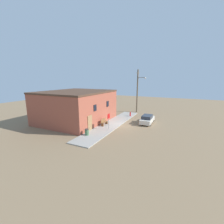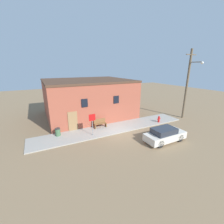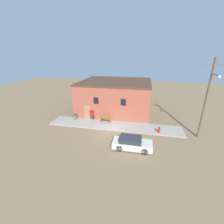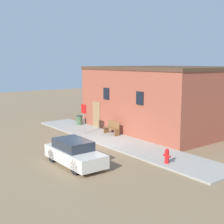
# 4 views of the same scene
# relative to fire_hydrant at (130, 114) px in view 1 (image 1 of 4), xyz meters

# --- Properties ---
(ground_plane) EXTENTS (80.00, 80.00, 0.00)m
(ground_plane) POSITION_rel_fire_hydrant_xyz_m (-5.77, -0.51, -0.50)
(ground_plane) COLOR #846B4C
(sidewalk) EXTENTS (17.79, 2.89, 0.10)m
(sidewalk) POSITION_rel_fire_hydrant_xyz_m (-5.77, 0.93, -0.45)
(sidewalk) COLOR #9E998E
(sidewalk) RESTS_ON ground
(brick_building) EXTENTS (11.21, 9.72, 5.06)m
(brick_building) POSITION_rel_fire_hydrant_xyz_m (-6.72, 7.18, 2.03)
(brick_building) COLOR #9E4C38
(brick_building) RESTS_ON ground
(fire_hydrant) EXTENTS (0.49, 0.23, 0.80)m
(fire_hydrant) POSITION_rel_fire_hydrant_xyz_m (0.00, 0.00, 0.00)
(fire_hydrant) COLOR red
(fire_hydrant) RESTS_ON sidewalk
(stop_sign) EXTENTS (0.67, 0.06, 2.21)m
(stop_sign) POSITION_rel_fire_hydrant_xyz_m (-8.60, 0.23, 1.15)
(stop_sign) COLOR gray
(stop_sign) RESTS_ON sidewalk
(bench) EXTENTS (1.40, 0.44, 1.00)m
(bench) POSITION_rel_fire_hydrant_xyz_m (-7.14, 1.76, 0.07)
(bench) COLOR brown
(bench) RESTS_ON sidewalk
(trash_bin) EXTENTS (0.52, 0.52, 0.78)m
(trash_bin) POSITION_rel_fire_hydrant_xyz_m (-11.74, 1.71, -0.01)
(trash_bin) COLOR #426642
(trash_bin) RESTS_ON sidewalk
(utility_pole) EXTENTS (1.80, 1.86, 8.87)m
(utility_pole) POSITION_rel_fire_hydrant_xyz_m (4.43, -0.02, 4.20)
(utility_pole) COLOR brown
(utility_pole) RESTS_ON ground
(parked_car) EXTENTS (3.99, 1.60, 1.35)m
(parked_car) POSITION_rel_fire_hydrant_xyz_m (-2.99, -3.87, 0.15)
(parked_car) COLOR black
(parked_car) RESTS_ON ground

